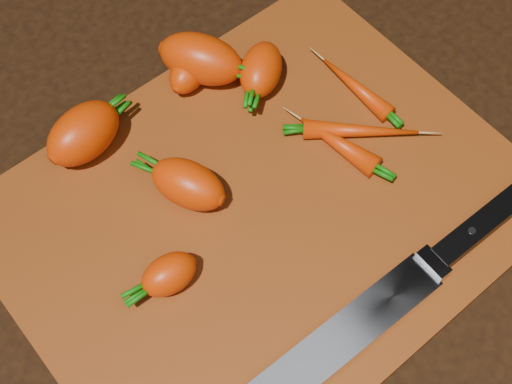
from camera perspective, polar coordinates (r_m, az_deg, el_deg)
ground at (r=0.72m, az=0.51°, el=-1.87°), size 2.00×2.00×0.01m
cutting_board at (r=0.71m, az=0.51°, el=-1.47°), size 0.50×0.40×0.01m
carrot_0 at (r=0.74m, az=-13.65°, el=4.58°), size 0.09×0.07×0.05m
carrot_1 at (r=0.66m, az=-6.98°, el=-6.55°), size 0.06×0.04×0.04m
carrot_2 at (r=0.78m, az=-4.44°, el=10.57°), size 0.09×0.11×0.05m
carrot_3 at (r=0.70m, az=-5.46°, el=0.63°), size 0.07×0.09×0.05m
carrot_4 at (r=0.78m, az=0.40°, el=9.76°), size 0.08×0.08×0.04m
carrot_5 at (r=0.78m, az=-5.43°, el=9.49°), size 0.06×0.05×0.04m
carrot_6 at (r=0.78m, az=7.99°, el=8.33°), size 0.02×0.10×0.02m
carrot_7 at (r=0.75m, az=8.39°, el=4.87°), size 0.10×0.10×0.02m
carrot_8 at (r=0.74m, az=6.56°, el=3.91°), size 0.04×0.10×0.02m
knife at (r=0.66m, az=8.20°, el=-10.43°), size 0.36×0.05×0.02m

